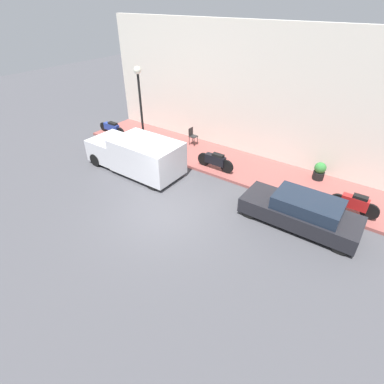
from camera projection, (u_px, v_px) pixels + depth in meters
name	position (u px, v px, depth m)	size (l,w,h in m)	color
ground_plane	(162.00, 215.00, 12.10)	(60.00, 60.00, 0.00)	#47474C
sidewalk	(228.00, 163.00, 15.69)	(3.12, 17.75, 0.14)	#934C47
building_facade	(249.00, 93.00, 15.08)	(0.30, 17.75, 6.53)	silver
parked_car	(301.00, 211.00, 11.27)	(1.65, 4.37, 1.27)	black
delivery_van	(136.00, 154.00, 14.70)	(2.03, 5.04, 1.75)	silver
motorcycle_black	(215.00, 160.00, 14.74)	(0.30, 2.01, 0.86)	black
motorcycle_red	(355.00, 204.00, 11.69)	(0.30, 1.85, 0.89)	#B21E1E
motorcycle_blue	(112.00, 127.00, 18.56)	(0.30, 2.10, 0.75)	navy
streetlamp	(140.00, 93.00, 15.42)	(0.38, 0.38, 4.37)	black
potted_plant	(319.00, 171.00, 13.96)	(0.53, 0.53, 0.85)	black
cafe_chair	(192.00, 135.00, 17.16)	(0.40, 0.40, 0.97)	#262626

